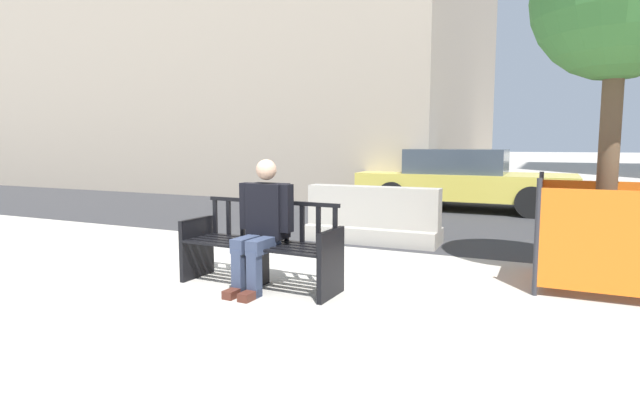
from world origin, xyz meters
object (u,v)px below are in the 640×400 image
seated_person (262,222)px  construction_fence (604,232)px  street_bench (260,248)px  car_taxi_near (463,180)px  jersey_barrier_centre (373,220)px

seated_person → construction_fence: size_ratio=1.03×
street_bench → construction_fence: 3.53m
street_bench → car_taxi_near: size_ratio=0.37×
seated_person → jersey_barrier_centre: bearing=85.3°
seated_person → construction_fence: bearing=25.7°
street_bench → jersey_barrier_centre: street_bench is taller
car_taxi_near → jersey_barrier_centre: bearing=-97.7°
jersey_barrier_centre → construction_fence: bearing=-23.5°
car_taxi_near → construction_fence: bearing=-68.2°
jersey_barrier_centre → construction_fence: (2.92, -1.27, 0.23)m
seated_person → street_bench: bearing=137.5°
jersey_barrier_centre → car_taxi_near: (0.61, 4.50, 0.33)m
street_bench → car_taxi_near: 7.28m
street_bench → construction_fence: bearing=24.3°
jersey_barrier_centre → street_bench: bearing=-96.2°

